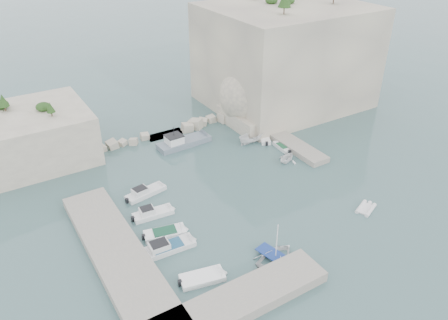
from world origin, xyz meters
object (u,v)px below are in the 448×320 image
motorboat_e (202,280)px  tender_east_d (252,142)px  inflatable_dinghy (366,210)px  tender_east_b (282,149)px  motorboat_c (165,235)px  rowboat (275,260)px  motorboat_a (146,195)px  motorboat_d (168,250)px  motorboat_b (153,215)px  work_boat (184,145)px  tender_east_c (264,139)px  tender_east_a (286,162)px

motorboat_e → tender_east_d: (20.28, 20.75, 0.00)m
inflatable_dinghy → tender_east_b: bearing=64.3°
motorboat_c → rowboat: bearing=-37.4°
motorboat_a → rowboat: bearing=-79.8°
motorboat_a → tender_east_b: size_ratio=1.48×
motorboat_a → motorboat_d: same height
motorboat_c → motorboat_d: (-0.78, -2.32, 0.00)m
motorboat_e → motorboat_a: bearing=98.6°
motorboat_b → motorboat_d: size_ratio=0.80×
motorboat_e → rowboat: size_ratio=0.99×
tender_east_b → work_boat: bearing=58.6°
motorboat_e → inflatable_dinghy: 21.99m
motorboat_e → tender_east_b: size_ratio=1.22×
motorboat_c → tender_east_c: 25.93m
work_boat → tender_east_b: bearing=-38.8°
motorboat_b → tender_east_c: bearing=26.1°
inflatable_dinghy → tender_east_a: (-0.94, 13.77, 0.00)m
motorboat_b → motorboat_c: motorboat_b is taller
inflatable_dinghy → tender_east_c: (0.42, 20.89, 0.00)m
inflatable_dinghy → motorboat_d: bearing=143.0°
motorboat_d → motorboat_e: (1.02, -5.62, 0.00)m
motorboat_a → inflatable_dinghy: bearing=-48.9°
motorboat_b → motorboat_a: bearing=82.7°
tender_east_a → inflatable_dinghy: bearing=162.6°
tender_east_b → tender_east_d: bearing=38.1°
tender_east_c → motorboat_d: bearing=149.1°
motorboat_e → work_boat: (11.07, 25.40, 0.00)m
tender_east_c → tender_east_b: bearing=-145.6°
tender_east_b → motorboat_c: bearing=115.5°
tender_east_c → motorboat_e: bearing=159.2°
motorboat_a → tender_east_d: (19.26, 4.49, 0.00)m
motorboat_b → work_boat: (10.99, 13.57, 0.00)m
rowboat → tender_east_b: (15.23, 18.18, 0.00)m
inflatable_dinghy → motorboat_b: bearing=128.4°
motorboat_e → tender_east_d: size_ratio=0.98×
motorboat_d → tender_east_c: size_ratio=1.47×
motorboat_e → motorboat_d: bearing=112.5°
motorboat_e → rowboat: 7.85m
tender_east_d → work_boat: size_ratio=0.53×
inflatable_dinghy → tender_east_a: 13.80m
motorboat_c → motorboat_e: size_ratio=1.05×
tender_east_a → tender_east_d: tender_east_d is taller
motorboat_b → tender_east_b: (22.86, 4.88, 0.00)m
tender_east_d → tender_east_a: bearing=-177.0°
motorboat_e → rowboat: (7.71, -1.47, 0.00)m
motorboat_c → tender_east_b: bearing=33.1°
tender_east_d → motorboat_e: bearing=132.7°
tender_east_c → motorboat_c: bearing=145.7°
motorboat_a → inflatable_dinghy: 26.75m
motorboat_d → motorboat_b: bearing=83.1°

